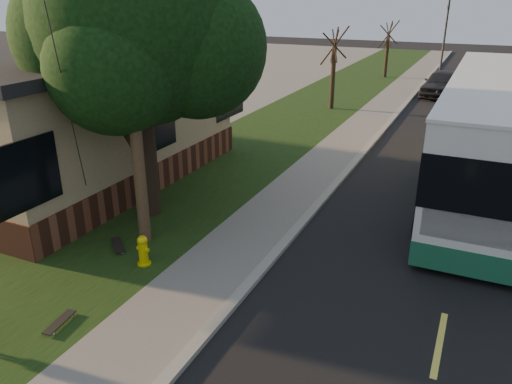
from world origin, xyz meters
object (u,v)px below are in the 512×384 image
at_px(utility_pole, 128,58).
at_px(bare_tree_near, 333,69).
at_px(fire_hydrant, 143,250).
at_px(dumpster, 149,133).
at_px(transit_bus, 493,130).
at_px(distant_car, 442,83).
at_px(skateboard_main, 59,322).
at_px(bare_tree_far, 387,50).
at_px(skateboard_spare, 118,245).
at_px(leafy_tree, 140,27).
at_px(traffic_signal, 445,31).

bearing_deg(utility_pole, bare_tree_near, 90.66).
distance_m(fire_hydrant, dumpster, 9.26).
relative_size(fire_hydrant, transit_bus, 0.06).
height_order(transit_bus, dumpster, transit_bus).
bearing_deg(dumpster, distant_car, 60.95).
height_order(transit_bus, skateboard_main, transit_bus).
height_order(fire_hydrant, skateboard_main, fire_hydrant).
xyz_separation_m(bare_tree_far, transit_bus, (7.43, -21.03, -0.09)).
distance_m(utility_pole, dumpster, 8.92).
bearing_deg(skateboard_spare, utility_pole, 57.24).
relative_size(leafy_tree, distant_car, 1.70).
bearing_deg(distant_car, transit_bus, -72.89).
relative_size(traffic_signal, dumpster, 3.31).
distance_m(leafy_tree, transit_bus, 11.16).
bearing_deg(transit_bus, utility_pole, -134.14).
relative_size(utility_pole, traffic_signal, 1.65).
bearing_deg(leafy_tree, traffic_signal, 81.53).
bearing_deg(utility_pole, distant_car, 78.45).
bearing_deg(bare_tree_near, fire_hydrant, -87.14).
relative_size(traffic_signal, transit_bus, 0.41).
bearing_deg(bare_tree_far, skateboard_main, -89.45).
bearing_deg(bare_tree_far, skateboard_spare, -91.33).
bearing_deg(utility_pole, fire_hydrant, -54.62).
bearing_deg(traffic_signal, distant_car, -83.98).
xyz_separation_m(leafy_tree, bare_tree_near, (0.67, 15.35, -3.02)).
xyz_separation_m(utility_pole, bare_tree_far, (0.31, 29.01, -2.63)).
bearing_deg(fire_hydrant, skateboard_main, -91.89).
height_order(fire_hydrant, bare_tree_far, bare_tree_far).
bearing_deg(bare_tree_near, utility_pole, -89.34).
xyz_separation_m(fire_hydrant, traffic_signal, (3.10, 34.00, 2.73)).
height_order(leafy_tree, traffic_signal, leafy_tree).
bearing_deg(leafy_tree, transit_bus, 36.29).
bearing_deg(traffic_signal, transit_bus, -81.07).
bearing_deg(skateboard_main, distant_car, 81.21).
height_order(fire_hydrant, traffic_signal, traffic_signal).
bearing_deg(traffic_signal, fire_hydrant, -95.21).
height_order(bare_tree_far, traffic_signal, traffic_signal).
relative_size(fire_hydrant, traffic_signal, 0.13).
height_order(traffic_signal, transit_bus, traffic_signal).
bearing_deg(skateboard_main, bare_tree_far, 90.55).
xyz_separation_m(fire_hydrant, leafy_tree, (-1.57, 2.65, 4.73)).
xyz_separation_m(leafy_tree, dumpster, (-3.73, 4.94, -4.41)).
bearing_deg(bare_tree_far, transit_bus, -70.54).
height_order(leafy_tree, dumpster, leafy_tree).
relative_size(fire_hydrant, skateboard_spare, 0.94).
height_order(bare_tree_far, dumpster, bare_tree_far).
xyz_separation_m(bare_tree_near, dumpster, (-4.40, -10.41, -1.39)).
height_order(bare_tree_far, distant_car, bare_tree_far).
height_order(fire_hydrant, transit_bus, transit_bus).
bearing_deg(distant_car, skateboard_spare, -95.72).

